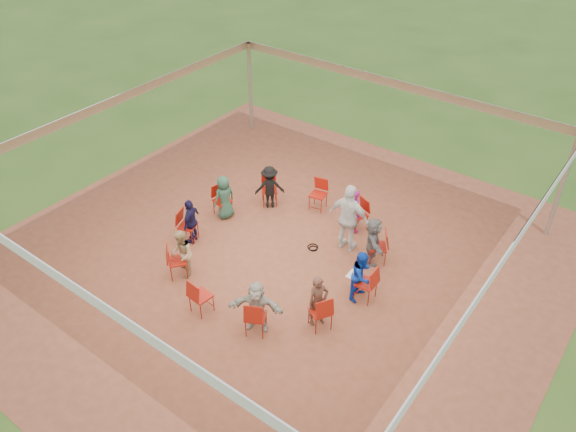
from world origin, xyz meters
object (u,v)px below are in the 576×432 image
Objects in this scene: laptop at (355,274)px; chair_4 at (269,190)px; chair_8 at (201,296)px; person_seated_1 at (373,241)px; cable_coil at (313,248)px; person_seated_4 at (224,197)px; person_seated_2 at (355,210)px; chair_0 at (366,283)px; chair_7 at (177,261)px; person_seated_7 at (257,306)px; chair_3 at (318,195)px; person_seated_8 at (318,301)px; chair_10 at (320,311)px; person_seated_0 at (362,275)px; chair_1 at (378,247)px; chair_5 at (222,201)px; person_seated_6 at (182,254)px; standing_person at (349,218)px; person_seated_5 at (191,221)px; chair_9 at (256,316)px; chair_2 at (358,215)px; chair_6 at (188,226)px; person_seated_3 at (270,187)px.

chair_4 is at bearing 63.83° from laptop.
person_seated_1 reaches higher than chair_8.
chair_8 reaches higher than cable_coil.
person_seated_2 is at bearing 130.91° from person_seated_4.
chair_0 is at bearing 114.55° from chair_4.
person_seated_7 reaches higher than chair_7.
person_seated_7 is at bearing 145.00° from chair_0.
chair_3 is 4.29m from person_seated_8.
chair_10 is 0.72× the size of person_seated_0.
person_seated_4 is (-4.20, -0.82, 0.18)m from chair_1.
person_seated_2 reaches higher than chair_5.
person_seated_6 is at bearing 35.00° from chair_5.
chair_7 is 3.56m from person_seated_8.
chair_1 is at bearing 175.40° from standing_person.
chair_8 is 0.72× the size of person_seated_0.
chair_0 and chair_5 have the same top height.
chair_7 is 2.55m from person_seated_4.
person_seated_8 is 3.39× the size of cable_coil.
person_seated_4 is (-4.52, 0.47, 0.00)m from person_seated_0.
person_seated_2 is 3.39× the size of cable_coil.
person_seated_5 is 1.00× the size of person_seated_6.
chair_1 is (-0.43, 1.29, 0.00)m from chair_0.
person_seated_4 reaches higher than chair_10.
chair_5 is 2.55m from person_seated_6.
cable_coil is (-1.42, -0.45, -0.61)m from person_seated_1.
person_seated_8 is (0.94, 0.88, 0.00)m from person_seated_7.
chair_9 is 0.72× the size of person_seated_8.
person_seated_2 is 3.47m from person_seated_8.
chair_5 is 4.50m from laptop.
chair_5 is 4.29m from person_seated_7.
chair_0 is 0.32m from laptop.
person_seated_4 is at bearing 129.64° from chair_8.
person_seated_5 is (-3.09, -2.96, 0.18)m from chair_2.
person_seated_7 is at bearing 35.00° from chair_7.
person_seated_0 reaches higher than cable_coil.
chair_0 and chair_9 have the same top height.
person_seated_2 is at bearing 82.03° from chair_8.
laptop is at bearing 35.98° from person_seated_7.
chair_2 is at bearing 16.36° from chair_1.
chair_6 is 4.67m from person_seated_0.
chair_5 is 1.34m from person_seated_5.
cable_coil is at bearing 113.74° from chair_4.
person_seated_3 is (0.77, 1.08, 0.18)m from chair_5.
chair_8 is 4.29m from person_seated_1.
chair_1 and chair_8 have the same top height.
person_seated_0 is at bearing 113.88° from chair_4.
chair_8 is 0.72× the size of person_seated_2.
chair_2 is 2.72× the size of laptop.
person_seated_7 reaches higher than chair_10.
chair_1 is 2.43× the size of cable_coil.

